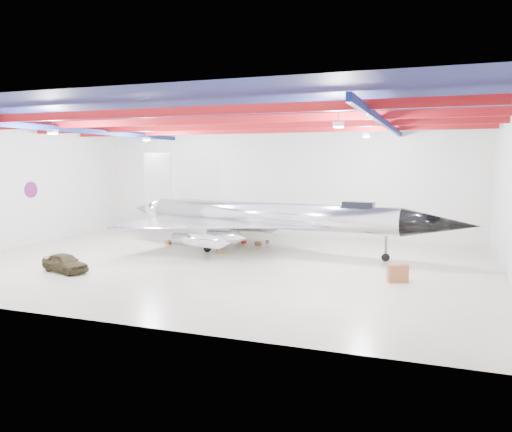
% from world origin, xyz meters
% --- Properties ---
extents(floor, '(40.00, 40.00, 0.00)m').
position_xyz_m(floor, '(0.00, 0.00, 0.00)').
color(floor, '#B9AF93').
rests_on(floor, ground).
extents(wall_back, '(40.00, 0.00, 40.00)m').
position_xyz_m(wall_back, '(0.00, 15.00, 5.50)').
color(wall_back, silver).
rests_on(wall_back, floor).
extents(wall_left, '(0.00, 30.00, 30.00)m').
position_xyz_m(wall_left, '(-20.00, 0.00, 5.50)').
color(wall_left, silver).
rests_on(wall_left, floor).
extents(ceiling, '(40.00, 40.00, 0.00)m').
position_xyz_m(ceiling, '(0.00, 0.00, 11.00)').
color(ceiling, '#0A0F38').
rests_on(ceiling, wall_back).
extents(ceiling_structure, '(39.50, 29.50, 1.08)m').
position_xyz_m(ceiling_structure, '(0.00, 0.00, 10.32)').
color(ceiling_structure, maroon).
rests_on(ceiling_structure, ceiling).
extents(wall_roundel, '(0.10, 1.50, 1.50)m').
position_xyz_m(wall_roundel, '(-19.94, 2.00, 5.00)').
color(wall_roundel, '#B21414').
rests_on(wall_roundel, wall_left).
extents(jet_aircraft, '(30.84, 19.49, 8.41)m').
position_xyz_m(jet_aircraft, '(1.97, 5.58, 2.76)').
color(jet_aircraft, silver).
rests_on(jet_aircraft, floor).
extents(jeep, '(4.12, 2.58, 1.31)m').
position_xyz_m(jeep, '(-8.68, -6.86, 0.65)').
color(jeep, '#362F1B').
rests_on(jeep, floor).
extents(desk, '(1.39, 1.03, 1.14)m').
position_xyz_m(desk, '(13.21, -2.16, 0.57)').
color(desk, brown).
rests_on(desk, floor).
extents(crate_ply, '(0.63, 0.57, 0.36)m').
position_xyz_m(crate_ply, '(-7.78, 5.76, 0.18)').
color(crate_ply, olive).
rests_on(crate_ply, floor).
extents(toolbox_red, '(0.48, 0.44, 0.28)m').
position_xyz_m(toolbox_red, '(-1.38, 8.55, 0.14)').
color(toolbox_red, maroon).
rests_on(toolbox_red, floor).
extents(engine_drum, '(0.66, 0.66, 0.48)m').
position_xyz_m(engine_drum, '(-1.71, 3.60, 0.24)').
color(engine_drum, '#59595B').
rests_on(engine_drum, floor).
extents(parts_bin, '(0.53, 0.43, 0.36)m').
position_xyz_m(parts_bin, '(0.29, 7.83, 0.18)').
color(parts_bin, olive).
rests_on(parts_bin, floor).
extents(crate_small, '(0.37, 0.31, 0.25)m').
position_xyz_m(crate_small, '(-5.83, 8.65, 0.12)').
color(crate_small, '#59595B').
rests_on(crate_small, floor).
extents(oil_barrel, '(0.57, 0.46, 0.40)m').
position_xyz_m(oil_barrel, '(-1.24, 3.10, 0.20)').
color(oil_barrel, olive).
rests_on(oil_barrel, floor).
extents(spares_box, '(0.41, 0.41, 0.31)m').
position_xyz_m(spares_box, '(0.63, 9.52, 0.16)').
color(spares_box, '#59595B').
rests_on(spares_box, floor).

